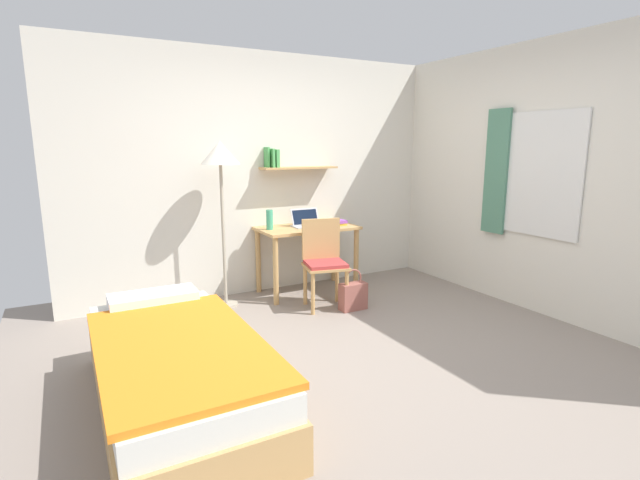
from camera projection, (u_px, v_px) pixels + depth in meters
The scene contains 11 objects.
ground_plane at pixel (370, 354), 3.72m from camera, with size 5.28×5.28×0.00m, color gray.
wall_back at pixel (268, 175), 5.20m from camera, with size 4.40×0.27×2.60m.
wall_right at pixel (550, 180), 4.42m from camera, with size 0.10×4.40×2.60m.
bed at pixel (177, 371), 2.93m from camera, with size 0.91×1.94×0.54m.
desk at pixel (307, 239), 5.21m from camera, with size 1.07×0.59×0.74m.
desk_chair at pixel (324, 259), 4.75m from camera, with size 0.49×0.47×0.89m.
standing_lamp at pixel (220, 163), 4.56m from camera, with size 0.38×0.38×1.66m.
laptop at pixel (306, 222), 5.20m from camera, with size 0.34×0.21×0.19m.
water_bottle at pixel (270, 220), 4.99m from camera, with size 0.07×0.07×0.21m, color #42A87F.
book_stack at pixel (337, 222), 5.30m from camera, with size 0.17×0.22×0.06m.
handbag at pixel (353, 295), 4.71m from camera, with size 0.27×0.13×0.42m.
Camera 1 is at (-2.01, -2.85, 1.62)m, focal length 26.42 mm.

